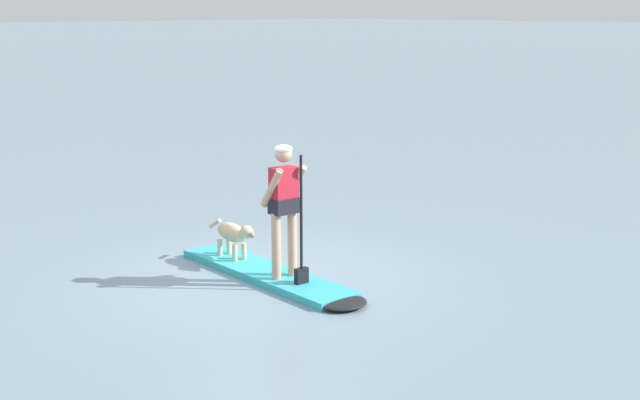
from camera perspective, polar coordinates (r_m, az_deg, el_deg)
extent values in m
plane|color=gray|center=(11.75, -3.54, -5.02)|extent=(400.00, 400.00, 0.00)
cube|color=#33B2BF|center=(11.73, -3.54, -4.79)|extent=(3.11, 0.85, 0.10)
ellipsoid|color=black|center=(10.59, 1.47, -6.68)|extent=(0.60, 0.66, 0.10)
cylinder|color=tan|center=(11.36, -1.82, -2.80)|extent=(0.12, 0.12, 0.87)
cylinder|color=tan|center=(11.21, -2.86, -3.02)|extent=(0.12, 0.12, 0.87)
cube|color=black|center=(11.16, -2.36, -0.36)|extent=(0.24, 0.37, 0.20)
cube|color=#B21E2D|center=(11.12, -2.37, 0.69)|extent=(0.22, 0.35, 0.58)
sphere|color=tan|center=(11.03, -2.39, 3.02)|extent=(0.22, 0.22, 0.22)
ellipsoid|color=white|center=(11.02, -2.40, 3.33)|extent=(0.23, 0.23, 0.11)
cylinder|color=tan|center=(11.22, -1.61, 1.03)|extent=(0.42, 0.12, 0.54)
cylinder|color=tan|center=(10.99, -3.16, 0.78)|extent=(0.42, 0.12, 0.54)
cylinder|color=black|center=(10.92, -1.23, -1.31)|extent=(0.04, 0.04, 1.65)
cube|color=black|center=(11.11, -1.21, -4.94)|extent=(0.09, 0.18, 0.20)
ellipsoid|color=#CCB78C|center=(12.24, -5.78, -2.10)|extent=(0.62, 0.26, 0.26)
ellipsoid|color=#CCB78C|center=(11.93, -4.79, -2.08)|extent=(0.23, 0.17, 0.18)
ellipsoid|color=gray|center=(11.85, -4.48, -2.27)|extent=(0.12, 0.09, 0.08)
cylinder|color=#CCB78C|center=(12.56, -6.83, -1.52)|extent=(0.27, 0.07, 0.18)
cylinder|color=#CCB78C|center=(12.20, -4.97, -3.32)|extent=(0.07, 0.07, 0.23)
cylinder|color=#CCB78C|center=(12.12, -5.56, -3.45)|extent=(0.07, 0.07, 0.23)
cylinder|color=#CCB78C|center=(12.49, -5.94, -2.97)|extent=(0.07, 0.07, 0.23)
cylinder|color=#CCB78C|center=(12.41, -6.53, -3.09)|extent=(0.07, 0.07, 0.23)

